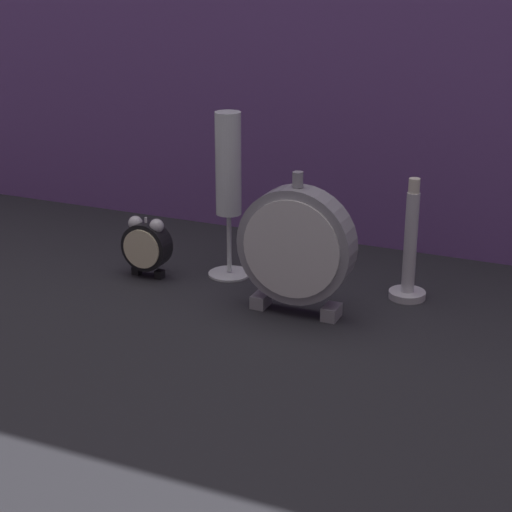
{
  "coord_description": "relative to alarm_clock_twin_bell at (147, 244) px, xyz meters",
  "views": [
    {
      "loc": [
        0.46,
        -0.96,
        0.46
      ],
      "look_at": [
        0.0,
        0.08,
        0.05
      ],
      "focal_mm": 60.0,
      "sensor_mm": 36.0,
      "label": 1
    }
  ],
  "objects": [
    {
      "name": "ground_plane",
      "position": [
        0.16,
        -0.05,
        -0.05
      ],
      "size": [
        4.0,
        4.0,
        0.0
      ],
      "primitive_type": "plane",
      "color": "#232328"
    },
    {
      "name": "alarm_clock_twin_bell",
      "position": [
        0.0,
        0.0,
        0.0
      ],
      "size": [
        0.07,
        0.03,
        0.09
      ],
      "color": "black",
      "rests_on": "ground_plane"
    },
    {
      "name": "fabric_backdrop_drape",
      "position": [
        0.16,
        0.27,
        0.32
      ],
      "size": [
        1.69,
        0.01,
        0.75
      ],
      "primitive_type": "cube",
      "color": "#6B478E",
      "rests_on": "ground_plane"
    },
    {
      "name": "brass_candlestick",
      "position": [
        0.37,
        0.08,
        0.01
      ],
      "size": [
        0.05,
        0.05,
        0.17
      ],
      "color": "silver",
      "rests_on": "ground_plane"
    },
    {
      "name": "champagne_flute",
      "position": [
        0.11,
        0.05,
        0.1
      ],
      "size": [
        0.06,
        0.06,
        0.24
      ],
      "color": "silver",
      "rests_on": "ground_plane"
    },
    {
      "name": "mantel_clock_silver",
      "position": [
        0.25,
        -0.04,
        0.04
      ],
      "size": [
        0.16,
        0.04,
        0.19
      ],
      "color": "gray",
      "rests_on": "ground_plane"
    }
  ]
}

